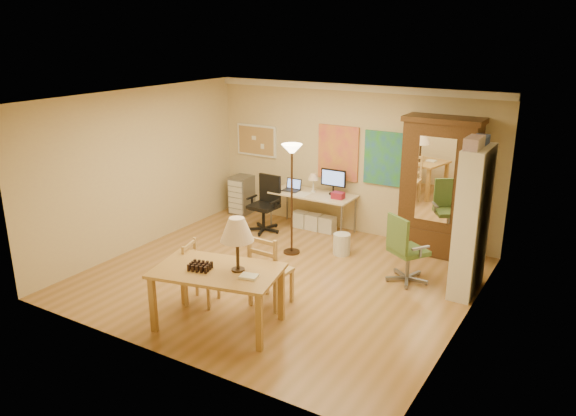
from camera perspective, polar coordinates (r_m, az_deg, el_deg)
The scene contains 16 objects.
floor at distance 8.62m, azimuth -0.95°, elevation -7.07°, with size 5.50×5.50×0.00m, color olive.
crown_molding at distance 10.04m, azimuth 6.59°, elevation 12.07°, with size 5.50×0.08×0.12m, color white.
corkboard at distance 11.21m, azimuth -3.21°, elevation 6.87°, with size 0.90×0.04×0.62m, color tan.
art_panel_left at distance 10.34m, azimuth 5.12°, elevation 5.60°, with size 0.80×0.04×1.00m, color gold.
art_panel_right at distance 9.99m, azimuth 9.77°, elevation 4.97°, with size 0.75×0.04×0.95m, color #2867A3.
dining_table at distance 6.97m, azimuth -6.49°, elevation -5.14°, with size 1.72×1.25×1.46m.
ladder_chair_back at distance 7.63m, azimuth -1.89°, elevation -6.52°, with size 0.50×0.48×1.04m.
ladder_chair_left at distance 7.82m, azimuth -8.94°, elevation -6.74°, with size 0.48×0.49×0.88m.
torchiere_lamp at distance 9.07m, azimuth 0.39°, elevation 4.21°, with size 0.34×0.34×1.86m.
computer_desk at distance 10.46m, azimuth 2.76°, elevation 0.03°, with size 1.56×0.68×1.18m.
office_chair_black at distance 10.47m, azimuth -2.39°, elevation -0.85°, with size 0.64×0.64×1.04m.
office_chair_green at distance 8.57m, azimuth 11.87°, elevation -5.58°, with size 0.66×0.66×1.05m.
drawer_cart at distance 11.48m, azimuth -4.72°, elevation 1.37°, with size 0.39×0.46×0.77m.
armoire at distance 9.57m, azimuth 15.03°, elevation 1.24°, with size 1.25×0.59×2.30m.
bookshelf at distance 8.21m, azimuth 18.15°, elevation -1.39°, with size 0.32×0.85×2.12m.
wastebin at distance 9.45m, azimuth 5.47°, elevation -3.67°, with size 0.29×0.29×0.36m, color silver.
Camera 1 is at (4.15, -6.62, 3.64)m, focal length 35.00 mm.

